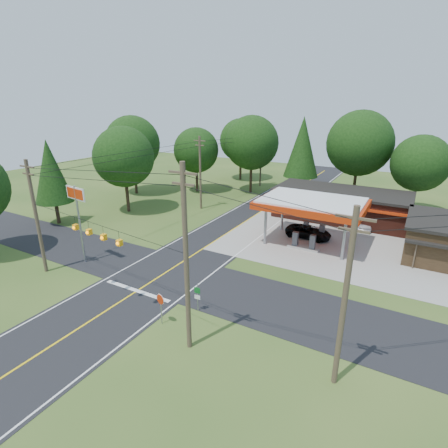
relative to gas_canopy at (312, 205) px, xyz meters
The scene contains 18 objects.
ground 16.38m from the gas_canopy, 124.70° to the right, with size 120.00×120.00×0.00m, color #31501C.
main_highway 16.37m from the gas_canopy, 124.70° to the right, with size 8.00×120.00×0.02m, color black.
cross_road 16.37m from the gas_canopy, 124.70° to the right, with size 70.00×7.00×0.02m, color black.
lane_center_yellow 16.37m from the gas_canopy, 124.70° to the right, with size 0.15×110.00×0.00m, color yellow.
gas_canopy is the anchor object (origin of this frame).
convenience_store 10.31m from the gas_canopy, 84.28° to the left, with size 16.40×7.55×3.80m.
utility_pole_near_right 20.13m from the gas_canopy, 94.29° to the right, with size 1.80×0.30×11.50m.
utility_pole_near_left 25.83m from the gas_canopy, 135.78° to the right, with size 1.80×0.30×10.00m.
utility_pole_far_left 17.74m from the gas_canopy, 163.61° to the left, with size 1.80×0.30×10.00m.
utility_pole_right_b 19.80m from the gas_canopy, 69.27° to the right, with size 1.80×0.30×10.00m.
utility_pole_north 26.92m from the gas_canopy, 125.17° to the left, with size 0.30×0.30×9.50m.
overhead_beacons 21.56m from the gas_canopy, 117.76° to the right, with size 17.04×2.04×1.03m.
treeline_backdrop 14.09m from the gas_canopy, 126.61° to the left, with size 70.27×51.59×13.30m.
suv_car 3.92m from the gas_canopy, 108.43° to the left, with size 4.92×4.92×1.37m, color black.
sedan_car 9.63m from the gas_canopy, 59.65° to the left, with size 4.10×4.10×1.40m, color white.
big_stop_sign 22.71m from the gas_canopy, 138.56° to the right, with size 2.72×0.47×7.37m.
octagonal_stop_sign 19.71m from the gas_canopy, 103.31° to the right, with size 0.79×0.25×2.31m.
route_sign_post 17.09m from the gas_canopy, 100.96° to the right, with size 0.45×0.10×2.22m.
Camera 1 is at (18.23, -21.53, 14.45)m, focal length 28.00 mm.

